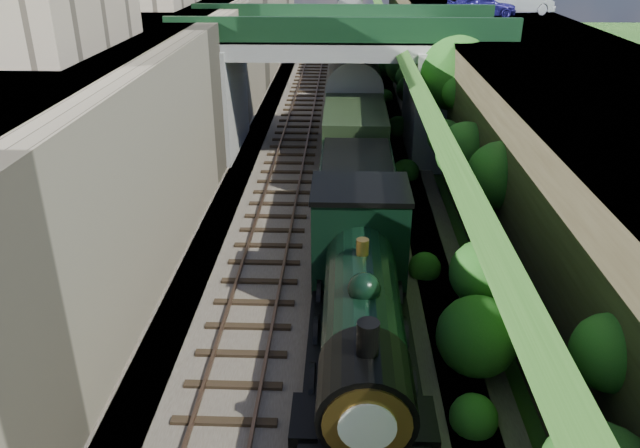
# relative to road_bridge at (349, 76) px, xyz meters

# --- Properties ---
(trackbed) EXTENTS (10.00, 90.00, 0.20)m
(trackbed) POSITION_rel_road_bridge_xyz_m (-0.94, -4.00, -3.98)
(trackbed) COLOR #473F38
(trackbed) RESTS_ON ground
(retaining_wall) EXTENTS (1.00, 90.00, 7.00)m
(retaining_wall) POSITION_rel_road_bridge_xyz_m (-6.44, -4.00, -0.58)
(retaining_wall) COLOR #756B56
(retaining_wall) RESTS_ON ground
(street_plateau_left) EXTENTS (6.00, 90.00, 7.00)m
(street_plateau_left) POSITION_rel_road_bridge_xyz_m (-9.94, -4.00, -0.58)
(street_plateau_left) COLOR #262628
(street_plateau_left) RESTS_ON ground
(street_plateau_right) EXTENTS (8.00, 90.00, 6.25)m
(street_plateau_right) POSITION_rel_road_bridge_xyz_m (8.56, -4.00, -0.95)
(street_plateau_right) COLOR #262628
(street_plateau_right) RESTS_ON ground
(embankment_slope) EXTENTS (4.05, 90.00, 6.36)m
(embankment_slope) POSITION_rel_road_bridge_xyz_m (4.02, -6.05, -1.38)
(embankment_slope) COLOR #1E4714
(embankment_slope) RESTS_ON ground
(track_left) EXTENTS (2.50, 90.00, 0.20)m
(track_left) POSITION_rel_road_bridge_xyz_m (-2.94, -4.00, -3.83)
(track_left) COLOR black
(track_left) RESTS_ON trackbed
(track_right) EXTENTS (2.50, 90.00, 0.20)m
(track_right) POSITION_rel_road_bridge_xyz_m (0.26, -4.00, -3.83)
(track_right) COLOR black
(track_right) RESTS_ON trackbed
(road_bridge) EXTENTS (16.00, 6.40, 7.25)m
(road_bridge) POSITION_rel_road_bridge_xyz_m (0.00, 0.00, 0.00)
(road_bridge) COLOR gray
(road_bridge) RESTS_ON ground
(tree) EXTENTS (3.60, 3.80, 6.60)m
(tree) POSITION_rel_road_bridge_xyz_m (4.97, -2.35, 0.57)
(tree) COLOR black
(tree) RESTS_ON ground
(car_blue) EXTENTS (4.04, 1.98, 1.33)m
(car_blue) POSITION_rel_road_bridge_xyz_m (7.53, 6.14, 2.84)
(car_blue) COLOR navy
(car_blue) RESTS_ON street_plateau_right
(car_silver) EXTENTS (4.36, 2.72, 1.36)m
(car_silver) POSITION_rel_road_bridge_xyz_m (9.98, 7.36, 2.85)
(car_silver) COLOR silver
(car_silver) RESTS_ON street_plateau_right
(locomotive) EXTENTS (3.10, 10.23, 3.83)m
(locomotive) POSITION_rel_road_bridge_xyz_m (0.26, -18.13, -2.18)
(locomotive) COLOR black
(locomotive) RESTS_ON trackbed
(tender) EXTENTS (2.70, 6.00, 3.05)m
(tender) POSITION_rel_road_bridge_xyz_m (0.26, -10.76, -2.46)
(tender) COLOR black
(tender) RESTS_ON trackbed
(coach_front) EXTENTS (2.90, 18.00, 3.70)m
(coach_front) POSITION_rel_road_bridge_xyz_m (0.26, 1.84, -2.03)
(coach_front) COLOR black
(coach_front) RESTS_ON trackbed
(coach_middle) EXTENTS (2.90, 18.00, 3.70)m
(coach_middle) POSITION_rel_road_bridge_xyz_m (0.26, 20.64, -2.03)
(coach_middle) COLOR black
(coach_middle) RESTS_ON trackbed
(coach_rear) EXTENTS (2.90, 18.00, 3.70)m
(coach_rear) POSITION_rel_road_bridge_xyz_m (0.26, 39.44, -2.03)
(coach_rear) COLOR black
(coach_rear) RESTS_ON trackbed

